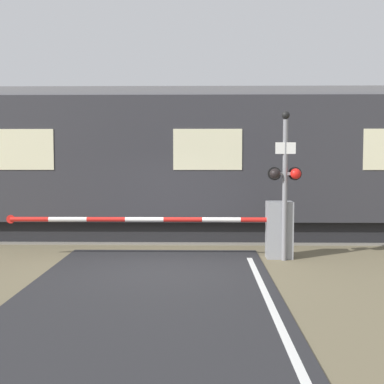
# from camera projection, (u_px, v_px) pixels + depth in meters

# --- Properties ---
(ground_plane) EXTENTS (80.00, 80.00, 0.00)m
(ground_plane) POSITION_uv_depth(u_px,v_px,m) (159.00, 268.00, 11.36)
(ground_plane) COLOR #6B6047
(track_bed) EXTENTS (36.00, 3.20, 0.13)m
(track_bed) POSITION_uv_depth(u_px,v_px,m) (171.00, 235.00, 15.72)
(track_bed) COLOR slate
(track_bed) RESTS_ON ground_plane
(train) EXTENTS (18.09, 3.02, 4.20)m
(train) POSITION_uv_depth(u_px,v_px,m) (207.00, 163.00, 15.55)
(train) COLOR black
(train) RESTS_ON ground_plane
(crossing_barrier) EXTENTS (6.67, 0.44, 1.32)m
(crossing_barrier) POSITION_uv_depth(u_px,v_px,m) (255.00, 228.00, 12.38)
(crossing_barrier) COLOR gray
(crossing_barrier) RESTS_ON ground_plane
(signal_post) EXTENTS (0.76, 0.26, 3.37)m
(signal_post) POSITION_uv_depth(u_px,v_px,m) (285.00, 176.00, 12.00)
(signal_post) COLOR gray
(signal_post) RESTS_ON ground_plane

